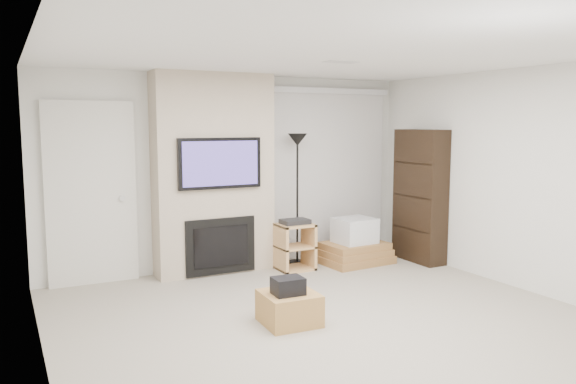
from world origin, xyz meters
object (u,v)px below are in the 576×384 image
ottoman (289,308)px  av_stand (295,243)px  bookshelf (420,196)px  floor_lamp (297,162)px  box_stack (354,246)px

ottoman → av_stand: 1.99m
bookshelf → ottoman: bearing=-153.4°
av_stand → bookshelf: 1.86m
av_stand → bookshelf: (1.74, -0.36, 0.55)m
floor_lamp → av_stand: floor_lamp is taller
ottoman → bookshelf: bearing=26.6°
ottoman → bookshelf: size_ratio=0.28×
floor_lamp → bookshelf: bearing=-22.1°
floor_lamp → box_stack: bearing=-24.8°
ottoman → bookshelf: (2.72, 1.36, 0.75)m
ottoman → floor_lamp: size_ratio=0.29×
ottoman → av_stand: size_ratio=0.76×
floor_lamp → av_stand: bearing=-123.5°
floor_lamp → av_stand: size_ratio=2.65×
av_stand → box_stack: bearing=-3.5°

